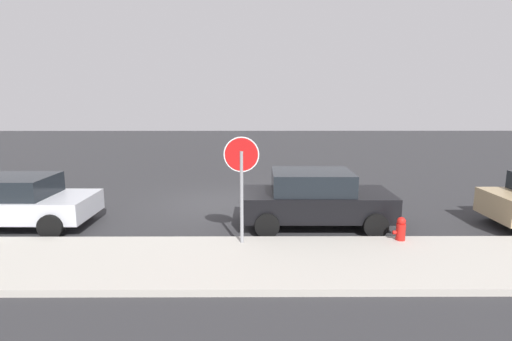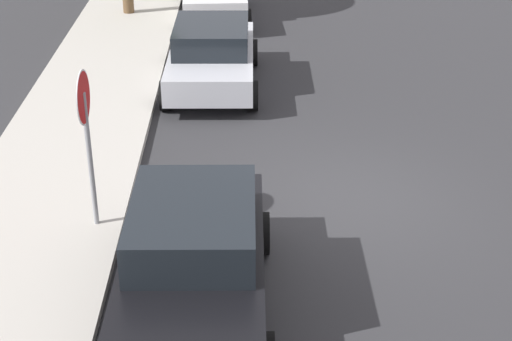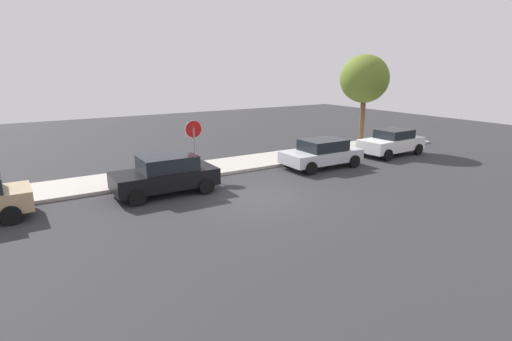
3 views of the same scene
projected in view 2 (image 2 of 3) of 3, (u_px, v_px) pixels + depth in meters
The scene contains 5 objects.
ground_plane at pixel (348, 200), 13.25m from camera, with size 60.00×60.00×0.00m, color #2D2D30.
sidewalk_curb at pixel (47, 198), 13.15m from camera, with size 32.00×2.81×0.14m, color #B2ADA3.
stop_sign at pixel (86, 123), 11.53m from camera, with size 0.82×0.08×2.67m.
parked_car_black at pixel (194, 257), 10.27m from camera, with size 4.11×2.08×1.56m.
parked_car_silver at pixel (212, 55), 17.64m from camera, with size 4.15×2.12×1.43m.
Camera 2 is at (-11.51, 1.74, 6.54)m, focal length 55.00 mm.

